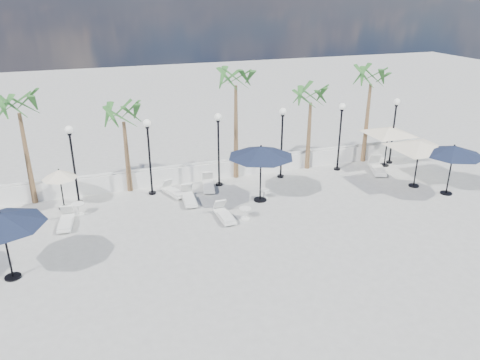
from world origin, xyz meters
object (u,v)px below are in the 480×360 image
object	(u,v)px
lounger_2	(66,221)
parasol_cream_small	(59,175)
lounger_4	(208,185)
parasol_navy_right	(454,151)
parasol_cream_sq_a	(420,142)
lounger_5	(225,215)
parasol_navy_mid	(261,152)
lounger_6	(377,168)
parasol_cream_sq_b	(389,128)
lounger_1	(173,191)
lounger_3	(189,198)
parasol_navy_left	(1,220)

from	to	relation	value
lounger_2	parasol_cream_small	xyz separation A→B (m)	(-0.09, 1.91, 1.47)
lounger_4	parasol_cream_small	bearing A→B (deg)	-167.38
parasol_navy_right	parasol_cream_sq_a	distance (m)	1.62
lounger_5	parasol_cream_small	distance (m)	7.77
parasol_navy_mid	parasol_cream_sq_a	xyz separation A→B (m)	(8.22, -0.95, -0.06)
lounger_6	parasol_cream_sq_b	distance (m)	2.38
lounger_6	parasol_cream_sq_a	bearing A→B (deg)	-52.91
lounger_1	lounger_5	size ratio (longest dim) A/B	0.99
lounger_3	parasol_navy_left	size ratio (longest dim) A/B	0.61
lounger_4	parasol_cream_sq_a	world-z (taller)	parasol_cream_sq_a
lounger_3	parasol_navy_right	size ratio (longest dim) A/B	0.63
lounger_1	lounger_4	world-z (taller)	lounger_4
lounger_4	parasol_cream_small	size ratio (longest dim) A/B	0.92
parasol_cream_sq_b	lounger_4	bearing A→B (deg)	179.90
lounger_5	parasol_cream_small	bearing A→B (deg)	150.35
lounger_4	parasol_cream_small	xyz separation A→B (m)	(-7.01, -0.05, 1.47)
parasol_navy_left	lounger_5	bearing A→B (deg)	12.90
lounger_6	parasol_navy_mid	world-z (taller)	parasol_navy_mid
parasol_cream_sq_b	lounger_2	bearing A→B (deg)	-173.70
lounger_2	parasol_cream_small	distance (m)	2.41
lounger_5	parasol_navy_right	bearing A→B (deg)	-6.85
parasol_navy_right	parasol_cream_sq_b	xyz separation A→B (m)	(-0.52, 4.47, -0.02)
parasol_cream_sq_a	parasol_navy_mid	bearing A→B (deg)	173.42
parasol_navy_mid	parasol_cream_small	world-z (taller)	parasol_navy_mid
lounger_6	parasol_cream_small	world-z (taller)	parasol_cream_small
lounger_1	parasol_cream_sq_b	size ratio (longest dim) A/B	0.35
lounger_2	lounger_5	distance (m)	6.87
lounger_6	parasol_cream_small	distance (m)	16.67
lounger_6	lounger_1	bearing A→B (deg)	-160.80
lounger_1	parasol_navy_left	world-z (taller)	parasol_navy_left
lounger_1	parasol_cream_small	xyz separation A→B (m)	(-5.15, 0.15, 1.49)
lounger_1	parasol_cream_sq_a	size ratio (longest dim) A/B	0.32
lounger_4	parasol_navy_right	distance (m)	12.18
lounger_3	lounger_4	distance (m)	1.85
lounger_6	parasol_cream_sq_b	xyz separation A→B (m)	(1.02, 0.77, 2.01)
parasol_navy_mid	parasol_cream_sq_b	bearing A→B (deg)	14.25
lounger_1	lounger_6	world-z (taller)	lounger_6
parasol_navy_left	parasol_navy_mid	xyz separation A→B (m)	(10.70, 3.30, 0.18)
lounger_1	lounger_4	distance (m)	1.86
parasol_navy_left	parasol_navy_right	bearing A→B (deg)	2.93
lounger_2	parasol_cream_sq_b	bearing A→B (deg)	13.02
lounger_6	parasol_navy_right	distance (m)	4.49
lounger_6	parasol_cream_sq_a	world-z (taller)	parasol_cream_sq_a
lounger_1	parasol_cream_sq_b	world-z (taller)	parasol_cream_sq_b
lounger_1	parasol_cream_small	world-z (taller)	parasol_cream_small
lounger_4	lounger_1	bearing A→B (deg)	-161.81
lounger_3	parasol_cream_small	world-z (taller)	parasol_cream_small
lounger_6	parasol_navy_right	bearing A→B (deg)	-45.20
lounger_2	parasol_navy_left	bearing A→B (deg)	-110.06
lounger_1	lounger_3	size ratio (longest dim) A/B	0.93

